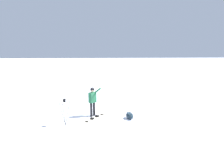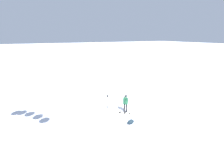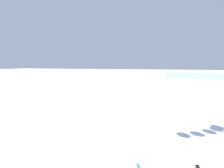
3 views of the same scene
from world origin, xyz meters
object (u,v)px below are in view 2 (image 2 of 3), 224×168
(snowboard, at_px, (122,113))
(camera_tripod, at_px, (107,99))
(gear_bag_large, at_px, (131,122))
(snowboarder, at_px, (126,102))

(snowboard, distance_m, camera_tripod, 1.97)
(snowboard, relative_size, gear_bag_large, 2.04)
(snowboarder, height_order, gear_bag_large, snowboarder)
(snowboard, distance_m, gear_bag_large, 1.98)
(snowboard, relative_size, camera_tripod, 0.97)
(snowboarder, bearing_deg, camera_tripod, 38.98)
(snowboarder, distance_m, camera_tripod, 1.86)
(snowboard, bearing_deg, camera_tripod, 27.67)
(snowboarder, bearing_deg, gear_bag_large, 159.76)
(snowboarder, relative_size, gear_bag_large, 2.62)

